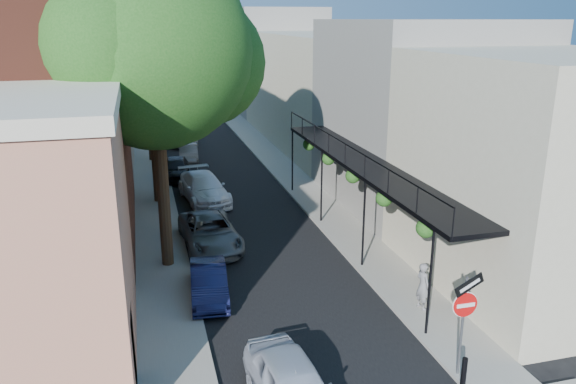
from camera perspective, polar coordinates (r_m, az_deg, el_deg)
road_surface at (r=41.35m, az=-8.42°, el=4.43°), size 6.00×64.00×0.01m
sidewalk_left at (r=41.11m, az=-13.98°, el=4.10°), size 2.00×64.00×0.12m
sidewalk_right at (r=41.96m, az=-2.98°, el=4.85°), size 2.00×64.00×0.12m
buildings_left at (r=39.39m, az=-22.28°, el=10.00°), size 10.10×59.10×12.00m
buildings_right at (r=42.06m, az=3.86°, el=10.90°), size 9.80×55.00×10.00m
sign_post at (r=15.15m, az=17.53°, el=-11.23°), size 0.89×0.17×2.99m
bollard at (r=15.51m, az=17.44°, el=-17.05°), size 0.14×0.14×0.80m
oak_near at (r=20.43m, az=-12.27°, el=13.57°), size 7.48×6.80×11.42m
oak_mid at (r=28.42m, az=-13.17°, el=12.78°), size 6.60×6.00×10.20m
oak_far at (r=37.40m, az=-13.78°, el=15.56°), size 7.70×7.00×11.90m
parked_car_b at (r=19.26m, az=-8.04°, el=-9.10°), size 1.46×3.50×1.13m
parked_car_c at (r=23.33m, az=-7.93°, el=-4.06°), size 2.41×4.74×1.28m
parked_car_d at (r=29.15m, az=-8.55°, el=0.40°), size 2.57×5.05×1.40m
parked_car_e at (r=33.50m, az=-11.31°, el=2.37°), size 1.85×3.90×1.29m
parked_car_f at (r=37.41m, az=-10.07°, el=3.87°), size 1.42×3.49×1.13m
parked_car_g at (r=43.01m, az=-10.63°, el=5.69°), size 2.51×4.81×1.29m
pedestrian at (r=18.60m, az=13.54°, el=-9.25°), size 0.46×0.62×1.57m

